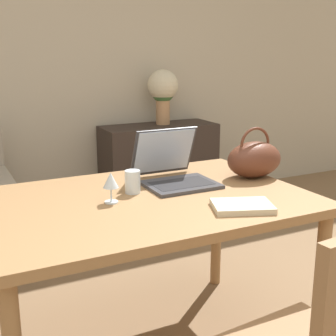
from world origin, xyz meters
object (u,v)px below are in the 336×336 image
Objects in this scene: wine_glass at (111,182)px; flower_vase at (163,90)px; laptop at (173,168)px; drinking_glass at (133,182)px; handbag at (254,159)px.

wine_glass is 0.28× the size of flower_vase.
drinking_glass is (-0.24, -0.08, -0.02)m from laptop.
drinking_glass is 0.65m from handbag.
handbag is 1.90m from flower_vase.
flower_vase is at bearing 60.11° from drinking_glass.
flower_vase is at bearing 58.27° from wine_glass.
laptop is 0.42m from handbag.
handbag is at bearing 4.59° from wine_glass.
wine_glass reaches higher than drinking_glass.
handbag reaches higher than drinking_glass.
drinking_glass is at bearing 177.89° from handbag.
wine_glass is at bearing -146.92° from drinking_glass.
laptop is at bearing -114.79° from flower_vase.
drinking_glass is 0.22× the size of flower_vase.
flower_vase reaches higher than drinking_glass.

